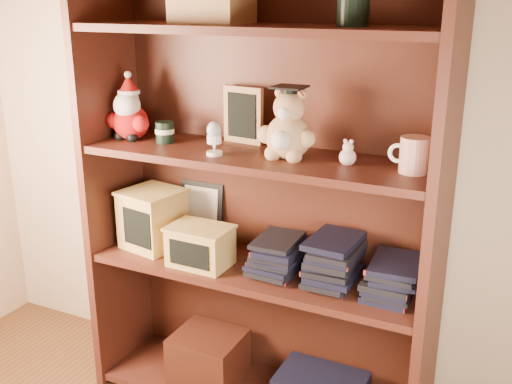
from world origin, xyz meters
TOP-DOWN VIEW (x-y plane):
  - bookcase at (-0.16, 1.36)m, footprint 1.20×0.35m
  - shelf_lower at (-0.16, 1.30)m, footprint 1.14×0.33m
  - shelf_upper at (-0.16, 1.30)m, footprint 1.14×0.33m
  - santa_plush at (-0.65, 1.30)m, footprint 0.17×0.13m
  - teachers_tin at (-0.51, 1.30)m, footprint 0.07×0.07m
  - chalkboard_plaque at (-0.26, 1.42)m, footprint 0.15×0.09m
  - egg_cup at (-0.27, 1.23)m, footprint 0.05×0.05m
  - grad_teddy_bear at (-0.05, 1.30)m, footprint 0.19×0.16m
  - pink_figurine at (0.15, 1.31)m, footprint 0.05×0.05m
  - teacher_mug at (0.34, 1.30)m, footprint 0.12×0.08m
  - certificate_frame at (-0.46, 1.44)m, footprint 0.18×0.05m
  - treats_box at (-0.58, 1.30)m, footprint 0.23×0.23m
  - pencils_box at (-0.34, 1.24)m, footprint 0.22×0.16m
  - book_stack_left at (-0.07, 1.30)m, footprint 0.14×0.20m
  - book_stack_mid at (0.12, 1.30)m, footprint 0.14×0.20m
  - book_stack_right at (0.31, 1.30)m, footprint 0.14×0.20m

SIDE VIEW (x-z plane):
  - shelf_lower at x=-0.16m, z-range 0.53..0.55m
  - book_stack_right at x=0.31m, z-range 0.55..0.66m
  - book_stack_left at x=-0.07m, z-range 0.55..0.68m
  - pencils_box at x=-0.34m, z-range 0.55..0.69m
  - book_stack_mid at x=0.12m, z-range 0.55..0.69m
  - treats_box at x=-0.58m, z-range 0.55..0.77m
  - certificate_frame at x=-0.46m, z-range 0.55..0.77m
  - bookcase at x=-0.16m, z-range -0.02..1.58m
  - shelf_upper at x=-0.16m, z-range 0.93..0.95m
  - pink_figurine at x=0.15m, z-range 0.94..1.02m
  - teachers_tin at x=-0.51m, z-range 0.95..1.02m
  - teacher_mug at x=0.34m, z-range 0.95..1.05m
  - egg_cup at x=-0.27m, z-range 0.95..1.06m
  - grad_teddy_bear at x=-0.05m, z-range 0.92..1.15m
  - santa_plush at x=-0.65m, z-range 0.92..1.16m
  - chalkboard_plaque at x=-0.26m, z-range 0.95..1.14m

